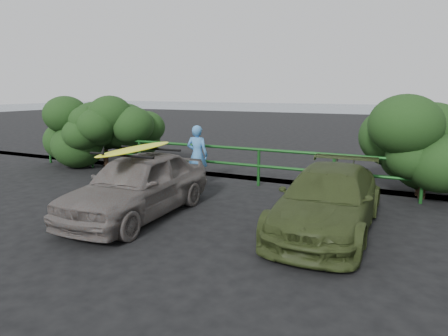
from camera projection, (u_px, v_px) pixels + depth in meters
The scene contains 10 objects.
ground at pixel (101, 241), 6.95m from camera, with size 80.00×80.00×0.00m, color black.
ocean at pixel (385, 107), 59.87m from camera, with size 200.00×200.00×0.00m, color slate.
guardrail at pixel (226, 164), 11.26m from camera, with size 14.00×0.08×1.04m, color #144918, non-canonical shape.
shrub_left at pixel (104, 132), 13.55m from camera, with size 3.20×2.40×2.35m, color #1B3A15, non-canonical shape.
shrub_right at pixel (425, 151), 9.43m from camera, with size 3.20×2.40×2.31m, color #1B3A15, non-canonical shape.
sedan at pixel (138, 185), 8.21m from camera, with size 1.57×3.89×1.33m, color #5D5653.
olive_vehicle at pixel (328, 200), 7.36m from camera, with size 1.64×4.03×1.17m, color #313D1B.
man at pixel (197, 155), 10.99m from camera, with size 0.60×0.39×1.64m, color #4283C7.
roof_rack at pixel (136, 152), 8.08m from camera, with size 1.48×1.04×0.05m, color black, non-canonical shape.
surfboard at pixel (136, 149), 8.07m from camera, with size 0.50×2.40×0.07m, color #F2FF1A.
Camera 1 is at (4.81, -4.97, 2.59)m, focal length 32.00 mm.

